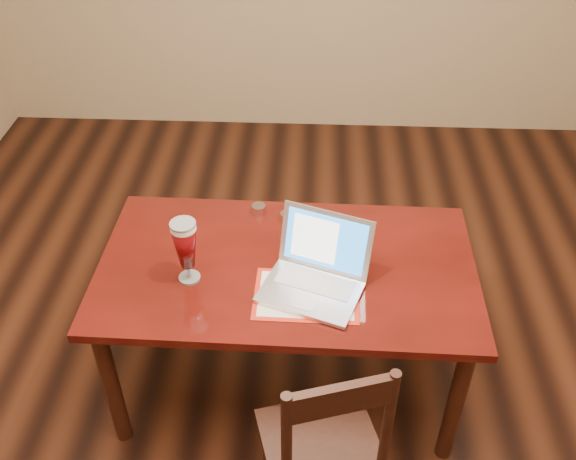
{
  "coord_description": "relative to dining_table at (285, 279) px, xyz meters",
  "views": [
    {
      "loc": [
        0.03,
        -1.78,
        2.4
      ],
      "look_at": [
        -0.06,
        0.1,
        0.89
      ],
      "focal_mm": 40.0,
      "sensor_mm": 36.0,
      "label": 1
    }
  ],
  "objects": [
    {
      "name": "dining_chair",
      "position": [
        0.17,
        -0.64,
        -0.19
      ],
      "size": [
        0.49,
        0.48,
        0.94
      ],
      "rotation": [
        0.0,
        0.0,
        0.29
      ],
      "color": "black",
      "rests_on": "ground"
    },
    {
      "name": "room_shell",
      "position": [
        0.07,
        -0.11,
        1.13
      ],
      "size": [
        4.51,
        5.01,
        2.71
      ],
      "color": "tan",
      "rests_on": "ground"
    },
    {
      "name": "dining_table",
      "position": [
        0.0,
        0.0,
        0.0
      ],
      "size": [
        1.51,
        0.87,
        0.97
      ],
      "rotation": [
        0.0,
        0.0,
        -0.02
      ],
      "color": "#4D0D0A",
      "rests_on": "ground"
    },
    {
      "name": "ground",
      "position": [
        0.07,
        -0.11,
        -0.63
      ],
      "size": [
        5.0,
        5.0,
        0.0
      ],
      "primitive_type": "plane",
      "color": "black",
      "rests_on": "ground"
    }
  ]
}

